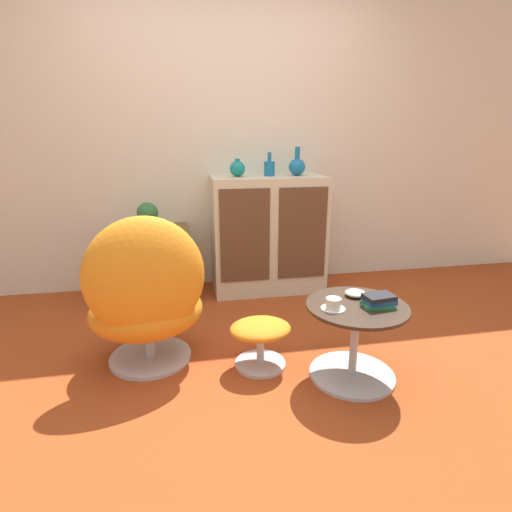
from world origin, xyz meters
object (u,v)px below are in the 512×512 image
bowl (355,293)px  teacup (333,305)px  sideboard (268,234)px  vase_inner_left (269,168)px  vase_leftmost (237,169)px  coffee_table (354,339)px  egg_chair (146,295)px  vase_inner_right (297,166)px  ottoman (260,335)px  potted_plant (148,215)px  book_stack (379,300)px  tv_console (152,263)px

bowl → teacup: bearing=-142.6°
sideboard → vase_inner_left: bearing=22.3°
vase_leftmost → teacup: vase_leftmost is taller
coffee_table → vase_inner_left: (-0.16, 1.43, 0.81)m
sideboard → egg_chair: 1.43m
vase_leftmost → bowl: bearing=-70.4°
vase_inner_right → ottoman: bearing=-114.4°
bowl → sideboard: bearing=99.2°
egg_chair → teacup: egg_chair is taller
vase_leftmost → teacup: size_ratio=1.10×
potted_plant → vase_inner_right: bearing=0.3°
ottoman → book_stack: (0.59, -0.24, 0.27)m
vase_leftmost → teacup: (0.28, -1.46, -0.59)m
coffee_table → vase_leftmost: size_ratio=3.87×
teacup → book_stack: size_ratio=0.75×
vase_inner_right → potted_plant: 1.28m
vase_inner_right → book_stack: bearing=-88.8°
book_stack → tv_console: bearing=130.7°
egg_chair → teacup: bearing=-21.1°
sideboard → teacup: size_ratio=7.71×
ottoman → teacup: size_ratio=2.77×
coffee_table → vase_inner_right: size_ratio=2.35×
vase_leftmost → potted_plant: (-0.73, -0.01, -0.35)m
vase_inner_left → vase_inner_right: 0.24m
vase_inner_left → bowl: 1.46m
egg_chair → potted_plant: (-0.04, 1.08, 0.26)m
vase_inner_right → book_stack: vase_inner_right is taller
coffee_table → vase_leftmost: 1.70m
sideboard → egg_chair: sideboard is taller
vase_leftmost → vase_inner_left: (0.26, 0.00, 0.00)m
vase_leftmost → teacup: 1.60m
egg_chair → potted_plant: 1.11m
book_stack → vase_leftmost: bearing=109.8°
teacup → bowl: teacup is taller
sideboard → ottoman: size_ratio=2.78×
ottoman → coffee_table: size_ratio=0.65×
tv_console → vase_inner_right: vase_inner_right is taller
coffee_table → vase_leftmost: (-0.43, 1.43, 0.81)m
egg_chair → vase_inner_right: 1.72m
sideboard → vase_leftmost: (-0.25, 0.00, 0.55)m
coffee_table → bowl: bearing=70.6°
vase_inner_left → teacup: vase_inner_left is taller
sideboard → potted_plant: size_ratio=4.46×
sideboard → bowl: (0.21, -1.31, -0.04)m
sideboard → potted_plant: sideboard is taller
ottoman → potted_plant: size_ratio=1.60×
coffee_table → potted_plant: (-1.16, 1.42, 0.46)m
ottoman → vase_inner_right: vase_inner_right is taller
ottoman → bowl: bowl is taller
egg_chair → vase_inner_left: (0.95, 1.09, 0.61)m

